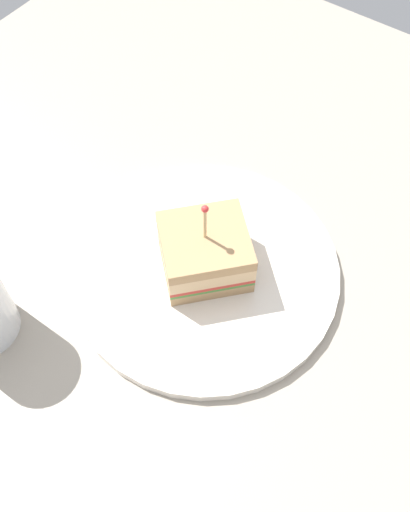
% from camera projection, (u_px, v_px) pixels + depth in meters
% --- Properties ---
extents(ground_plane, '(0.99, 0.99, 0.02)m').
position_uv_depth(ground_plane, '(205.00, 277.00, 0.62)').
color(ground_plane, '#9E9384').
extents(plate, '(0.28, 0.28, 0.01)m').
position_uv_depth(plate, '(205.00, 269.00, 0.60)').
color(plate, silver).
rests_on(plate, ground_plane).
extents(sandwich_half_center, '(0.12, 0.12, 0.10)m').
position_uv_depth(sandwich_half_center, '(203.00, 251.00, 0.57)').
color(sandwich_half_center, tan).
rests_on(sandwich_half_center, plate).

